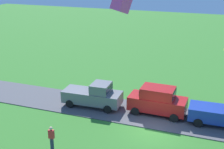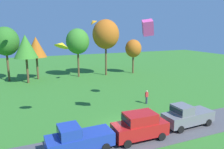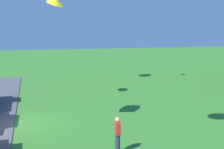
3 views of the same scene
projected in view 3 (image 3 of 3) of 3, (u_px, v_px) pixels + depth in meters
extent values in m
plane|color=#337528|center=(16.00, 125.00, 18.79)|extent=(120.00, 120.00, 0.00)
cylinder|color=#2D334C|center=(118.00, 143.00, 14.61)|extent=(0.24, 0.24, 0.88)
cube|color=red|center=(118.00, 128.00, 14.50)|extent=(0.36, 0.22, 0.60)
sphere|color=beige|center=(118.00, 120.00, 14.43)|extent=(0.22, 0.22, 0.22)
cone|color=yellow|center=(56.00, 1.00, 22.98)|extent=(1.88, 1.87, 0.90)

